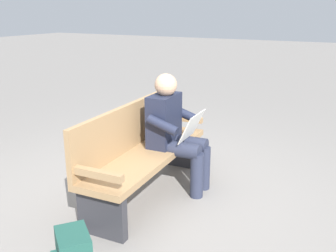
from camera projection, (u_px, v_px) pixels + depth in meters
The scene contains 3 objects.
ground_plane at pixel (149, 194), 3.81m from camera, with size 40.00×40.00×0.00m, color gray.
bench_near at pixel (142, 150), 3.70m from camera, with size 1.82×0.57×0.90m.
person_seated at pixel (174, 129), 3.78m from camera, with size 0.58×0.59×1.18m.
Camera 1 is at (2.95, 1.78, 1.77)m, focal length 40.71 mm.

